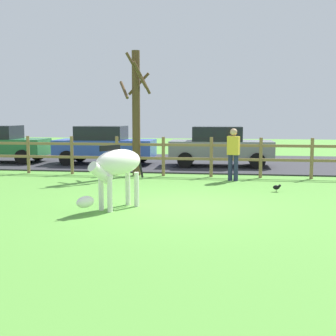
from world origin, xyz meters
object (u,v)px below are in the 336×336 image
object	(u,v)px
bare_tree	(136,110)
parked_car_blue	(104,145)
zebra	(116,167)
visitor_near_fence	(233,152)
crow_on_grass	(277,187)
parked_car_grey	(220,146)

from	to	relation	value
bare_tree	parked_car_blue	xyz separation A→B (m)	(-2.01, 2.97, -1.38)
zebra	visitor_near_fence	xyz separation A→B (m)	(2.47, 4.80, -0.02)
zebra	crow_on_grass	xyz separation A→B (m)	(3.66, 2.87, -0.80)
parked_car_grey	visitor_near_fence	xyz separation A→B (m)	(0.56, -3.73, 0.06)
bare_tree	crow_on_grass	size ratio (longest dim) A/B	19.47
zebra	parked_car_blue	distance (m)	9.02
crow_on_grass	parked_car_blue	distance (m)	8.66
bare_tree	parked_car_blue	distance (m)	3.84
zebra	crow_on_grass	bearing A→B (deg)	38.03
parked_car_grey	parked_car_blue	distance (m)	4.73
bare_tree	parked_car_blue	world-z (taller)	bare_tree
crow_on_grass	zebra	bearing A→B (deg)	-141.97
bare_tree	crow_on_grass	bearing A→B (deg)	-31.48
bare_tree	visitor_near_fence	bearing A→B (deg)	-13.76
parked_car_blue	visitor_near_fence	world-z (taller)	visitor_near_fence
crow_on_grass	visitor_near_fence	xyz separation A→B (m)	(-1.19, 1.94, 0.78)
visitor_near_fence	zebra	bearing A→B (deg)	-117.22
parked_car_grey	parked_car_blue	world-z (taller)	same
zebra	parked_car_grey	world-z (taller)	parked_car_grey
crow_on_grass	parked_car_grey	distance (m)	5.97
visitor_near_fence	bare_tree	bearing A→B (deg)	166.24
parked_car_grey	visitor_near_fence	bearing A→B (deg)	-81.52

